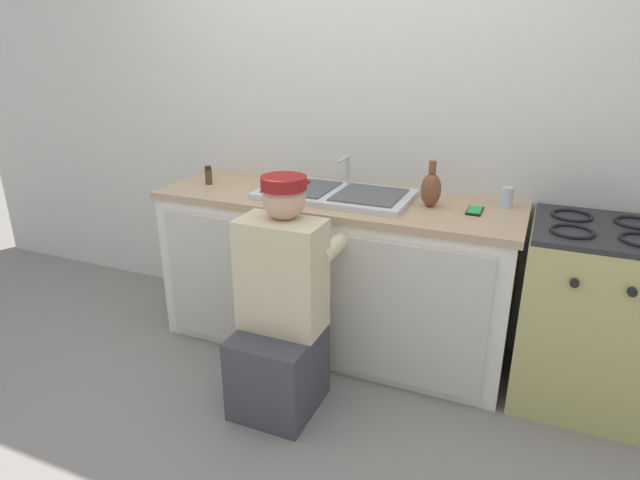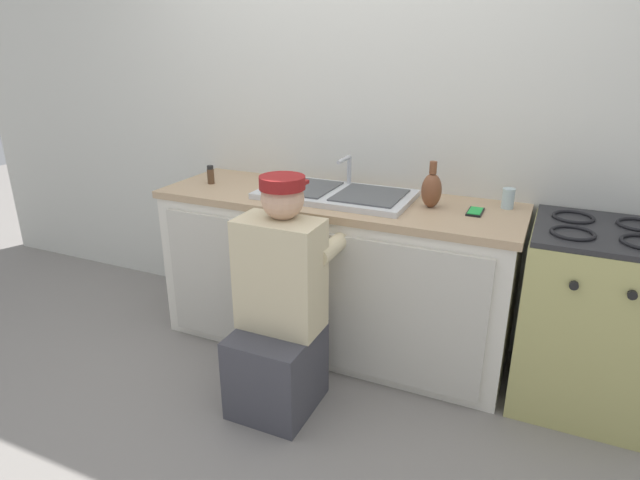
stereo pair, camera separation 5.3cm
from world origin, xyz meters
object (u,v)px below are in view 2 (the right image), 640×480
object	(u,v)px
vase_decorative	(431,190)
spice_bottle_pepper	(211,175)
stove_range	(589,318)
plumber_person	(279,316)
sink_double_basin	(336,194)
water_glass	(508,198)
cell_phone	(475,212)

from	to	relation	value
vase_decorative	spice_bottle_pepper	xyz separation A→B (m)	(-1.26, -0.07, -0.04)
stove_range	plumber_person	world-z (taller)	plumber_person
sink_double_basin	water_glass	bearing A→B (deg)	11.29
sink_double_basin	cell_phone	size ratio (longest dim) A/B	5.71
water_glass	spice_bottle_pepper	bearing A→B (deg)	-172.65
stove_range	water_glass	bearing A→B (deg)	158.42
spice_bottle_pepper	vase_decorative	bearing A→B (deg)	3.09
sink_double_basin	vase_decorative	world-z (taller)	vase_decorative
vase_decorative	water_glass	bearing A→B (deg)	21.78
plumber_person	cell_phone	world-z (taller)	plumber_person
cell_phone	sink_double_basin	bearing A→B (deg)	-177.88
sink_double_basin	cell_phone	distance (m)	0.72
sink_double_basin	stove_range	xyz separation A→B (m)	(1.28, -0.00, -0.45)
stove_range	cell_phone	size ratio (longest dim) A/B	6.33
plumber_person	water_glass	xyz separation A→B (m)	(0.86, 0.79, 0.46)
sink_double_basin	spice_bottle_pepper	xyz separation A→B (m)	(-0.77, -0.04, 0.03)
plumber_person	sink_double_basin	bearing A→B (deg)	88.43
water_glass	vase_decorative	bearing A→B (deg)	-158.22
plumber_person	water_glass	distance (m)	1.25
cell_phone	spice_bottle_pepper	size ratio (longest dim) A/B	1.33
sink_double_basin	spice_bottle_pepper	distance (m)	0.77
plumber_person	vase_decorative	xyz separation A→B (m)	(0.51, 0.65, 0.50)
plumber_person	cell_phone	bearing A→B (deg)	41.25
plumber_person	cell_phone	xyz separation A→B (m)	(0.73, 0.64, 0.41)
sink_double_basin	water_glass	distance (m)	0.86
cell_phone	spice_bottle_pepper	xyz separation A→B (m)	(-1.48, -0.07, 0.04)
vase_decorative	spice_bottle_pepper	size ratio (longest dim) A/B	2.19
sink_double_basin	plumber_person	distance (m)	0.75
sink_double_basin	vase_decorative	size ratio (longest dim) A/B	3.48
sink_double_basin	cell_phone	xyz separation A→B (m)	(0.72, 0.03, -0.01)
cell_phone	vase_decorative	bearing A→B (deg)	179.27
plumber_person	water_glass	world-z (taller)	plumber_person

